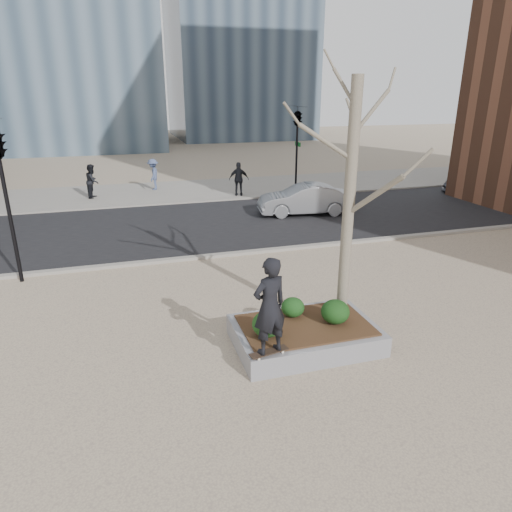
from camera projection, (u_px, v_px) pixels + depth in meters
name	position (u px, v px, depth m)	size (l,w,h in m)	color
ground	(261.00, 351.00, 9.64)	(120.00, 120.00, 0.00)	tan
street	(188.00, 226.00, 18.65)	(60.00, 8.00, 0.02)	black
far_sidewalk	(169.00, 192.00, 24.95)	(60.00, 6.00, 0.02)	gray
planter	(305.00, 335.00, 9.84)	(3.00, 2.00, 0.45)	gray
planter_mulch	(305.00, 325.00, 9.75)	(2.70, 1.70, 0.04)	#382314
sycamore_tree	(352.00, 165.00, 9.17)	(2.80, 2.80, 6.60)	gray
shrub_left	(267.00, 324.00, 9.20)	(0.62, 0.62, 0.53)	black
shrub_middle	(293.00, 307.00, 10.02)	(0.51, 0.51, 0.43)	#103311
shrub_right	(335.00, 312.00, 9.72)	(0.61, 0.61, 0.52)	#123611
skateboard	(269.00, 353.00, 8.67)	(0.78, 0.20, 0.07)	black
skateboarder	(270.00, 306.00, 8.34)	(0.69, 0.45, 1.90)	black
car_silver	(304.00, 199.00, 20.14)	(1.41, 4.03, 1.33)	gray
car_third	(485.00, 181.00, 24.43)	(1.78, 4.39, 1.27)	#585B65
pedestrian_a	(92.00, 181.00, 23.23)	(0.83, 0.65, 1.71)	black
pedestrian_b	(153.00, 174.00, 25.15)	(1.09, 0.63, 1.69)	#45547D
pedestrian_c	(239.00, 179.00, 23.67)	(1.02, 0.42, 1.73)	black
traffic_light_near	(8.00, 205.00, 12.43)	(0.60, 2.48, 4.50)	black
traffic_light_far	(297.00, 151.00, 23.79)	(0.60, 2.48, 4.50)	black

